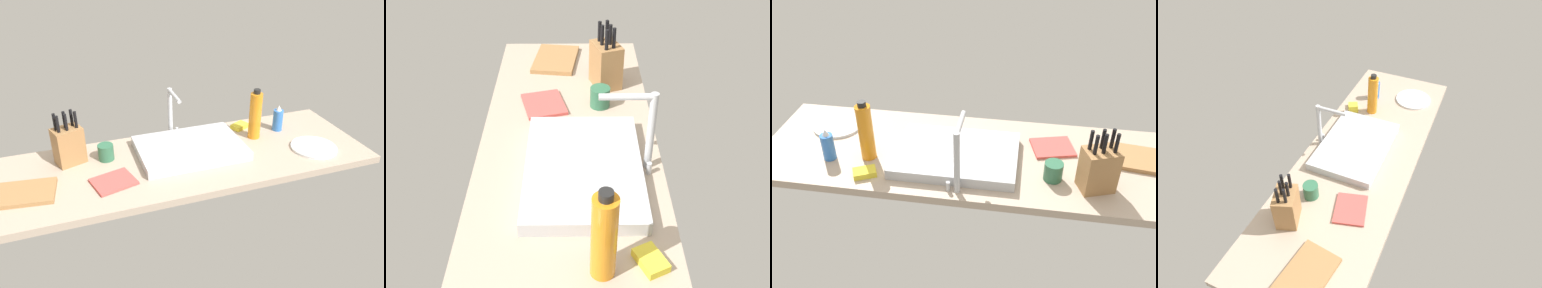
{
  "view_description": "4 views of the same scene",
  "coord_description": "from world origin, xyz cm",
  "views": [
    {
      "loc": [
        -51.04,
        -155.91,
        101.23
      ],
      "look_at": [
        2.6,
        -3.96,
        12.88
      ],
      "focal_mm": 37.44,
      "sensor_mm": 36.0,
      "label": 1
    },
    {
      "loc": [
        113.8,
        2.07,
        97.02
      ],
      "look_at": [
        -3.04,
        3.09,
        9.41
      ],
      "focal_mm": 43.54,
      "sensor_mm": 36.0,
      "label": 2
    },
    {
      "loc": [
        -21.59,
        148.76,
        112.33
      ],
      "look_at": [
        1.47,
        4.51,
        11.45
      ],
      "focal_mm": 40.69,
      "sensor_mm": 36.0,
      "label": 3
    },
    {
      "loc": [
        -122.73,
        -47.08,
        132.25
      ],
      "look_at": [
        -2.7,
        4.93,
        13.14
      ],
      "focal_mm": 31.23,
      "sensor_mm": 36.0,
      "label": 4
    }
  ],
  "objects": [
    {
      "name": "water_bottle",
      "position": [
        41.33,
        8.69,
        16.01
      ],
      "size": [
        6.27,
        6.27,
        26.52
      ],
      "color": "orange",
      "rests_on": "countertop_slab"
    },
    {
      "name": "knife_block",
      "position": [
        -50.99,
        14.45,
        12.78
      ],
      "size": [
        15.07,
        13.09,
        25.33
      ],
      "rotation": [
        0.0,
        0.0,
        0.34
      ],
      "color": "#9E7042",
      "rests_on": "countertop_slab"
    },
    {
      "name": "cutting_board",
      "position": [
        -71.88,
        -6.14,
        4.4
      ],
      "size": [
        27.87,
        20.8,
        1.8
      ],
      "primitive_type": "cube",
      "rotation": [
        0.0,
        0.0,
        -0.13
      ],
      "color": "#9E7042",
      "rests_on": "countertop_slab"
    },
    {
      "name": "dish_sponge",
      "position": [
        38.99,
        20.78,
        4.7
      ],
      "size": [
        10.7,
        9.27,
        2.4
      ],
      "primitive_type": "cube",
      "rotation": [
        0.0,
        0.0,
        0.44
      ],
      "color": "yellow",
      "rests_on": "countertop_slab"
    },
    {
      "name": "sink_basin",
      "position": [
        4.68,
        4.68,
        5.73
      ],
      "size": [
        50.75,
        35.43,
        4.46
      ],
      "primitive_type": "cube",
      "color": "#B7BABF",
      "rests_on": "countertop_slab"
    },
    {
      "name": "countertop_slab",
      "position": [
        0.0,
        0.0,
        1.75
      ],
      "size": [
        179.77,
        59.63,
        3.5
      ],
      "primitive_type": "cube",
      "color": "tan",
      "rests_on": "ground"
    },
    {
      "name": "faucet",
      "position": [
        1.03,
        22.57,
        19.65
      ],
      "size": [
        5.5,
        17.12,
        26.43
      ],
      "color": "#B7BABF",
      "rests_on": "countertop_slab"
    },
    {
      "name": "coffee_mug",
      "position": [
        -34.95,
        11.55,
        7.33
      ],
      "size": [
        7.41,
        7.41,
        7.66
      ],
      "primitive_type": "cylinder",
      "color": "#2D6647",
      "rests_on": "countertop_slab"
    },
    {
      "name": "dish_towel",
      "position": [
        -35.2,
        -9.48,
        4.1
      ],
      "size": [
        20.56,
        18.58,
        1.2
      ],
      "primitive_type": "cube",
      "rotation": [
        0.0,
        0.0,
        0.26
      ],
      "color": "#CC4C47",
      "rests_on": "countertop_slab"
    }
  ]
}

